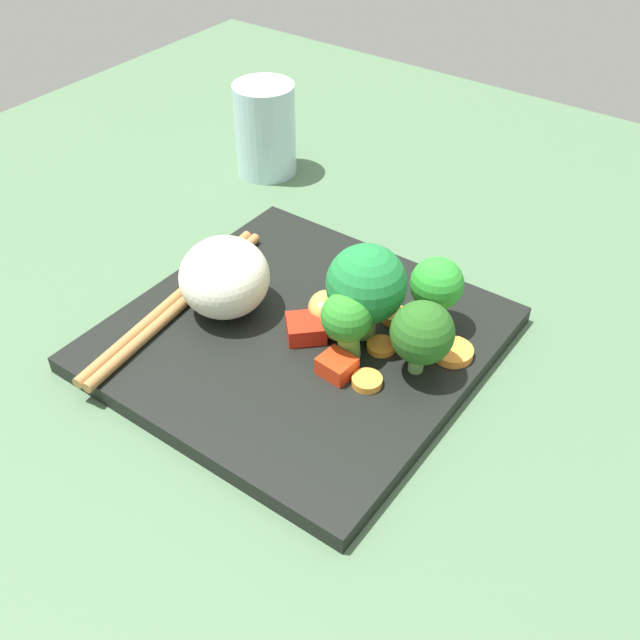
# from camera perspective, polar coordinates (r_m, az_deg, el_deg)

# --- Properties ---
(ground_plane) EXTENTS (1.10, 1.10, 0.02)m
(ground_plane) POSITION_cam_1_polar(r_m,az_deg,el_deg) (0.59, -1.57, -2.70)
(ground_plane) COLOR #486747
(square_plate) EXTENTS (0.27, 0.27, 0.01)m
(square_plate) POSITION_cam_1_polar(r_m,az_deg,el_deg) (0.58, -1.60, -1.45)
(square_plate) COLOR black
(square_plate) RESTS_ON ground_plane
(rice_mound) EXTENTS (0.10, 0.10, 0.06)m
(rice_mound) POSITION_cam_1_polar(r_m,az_deg,el_deg) (0.58, -7.28, 3.25)
(rice_mound) COLOR white
(rice_mound) RESTS_ON square_plate
(broccoli_floret_0) EXTENTS (0.06, 0.06, 0.08)m
(broccoli_floret_0) POSITION_cam_1_polar(r_m,az_deg,el_deg) (0.54, 3.54, 2.64)
(broccoli_floret_0) COLOR #72A344
(broccoli_floret_0) RESTS_ON square_plate
(broccoli_floret_1) EXTENTS (0.05, 0.05, 0.06)m
(broccoli_floret_1) POSITION_cam_1_polar(r_m,az_deg,el_deg) (0.52, 7.78, -1.01)
(broccoli_floret_1) COLOR #6CA052
(broccoli_floret_1) RESTS_ON square_plate
(broccoli_floret_2) EXTENTS (0.04, 0.04, 0.06)m
(broccoli_floret_2) POSITION_cam_1_polar(r_m,az_deg,el_deg) (0.53, 2.20, 0.15)
(broccoli_floret_2) COLOR #6CAE43
(broccoli_floret_2) RESTS_ON square_plate
(broccoli_floret_3) EXTENTS (0.04, 0.04, 0.06)m
(broccoli_floret_3) POSITION_cam_1_polar(r_m,az_deg,el_deg) (0.56, 8.87, 2.53)
(broccoli_floret_3) COLOR #83B35F
(broccoli_floret_3) RESTS_ON square_plate
(carrot_slice_0) EXTENTS (0.03, 0.03, 0.01)m
(carrot_slice_0) POSITION_cam_1_polar(r_m,az_deg,el_deg) (0.53, 3.60, -4.66)
(carrot_slice_0) COLOR #F59D36
(carrot_slice_0) RESTS_ON square_plate
(carrot_slice_1) EXTENTS (0.03, 0.03, 0.01)m
(carrot_slice_1) POSITION_cam_1_polar(r_m,az_deg,el_deg) (0.60, 3.99, 1.35)
(carrot_slice_1) COLOR orange
(carrot_slice_1) RESTS_ON square_plate
(carrot_slice_2) EXTENTS (0.02, 0.02, 0.01)m
(carrot_slice_2) POSITION_cam_1_polar(r_m,az_deg,el_deg) (0.58, 5.66, 0.31)
(carrot_slice_2) COLOR orange
(carrot_slice_2) RESTS_ON square_plate
(carrot_slice_3) EXTENTS (0.03, 0.03, 0.00)m
(carrot_slice_3) POSITION_cam_1_polar(r_m,az_deg,el_deg) (0.56, 4.67, -2.01)
(carrot_slice_3) COLOR orange
(carrot_slice_3) RESTS_ON square_plate
(carrot_slice_4) EXTENTS (0.03, 0.03, 0.01)m
(carrot_slice_4) POSITION_cam_1_polar(r_m,az_deg,el_deg) (0.56, 10.05, -2.41)
(carrot_slice_4) COLOR orange
(carrot_slice_4) RESTS_ON square_plate
(pepper_chunk_0) EXTENTS (0.04, 0.04, 0.01)m
(pepper_chunk_0) POSITION_cam_1_polar(r_m,az_deg,el_deg) (0.56, -1.12, -0.67)
(pepper_chunk_0) COLOR red
(pepper_chunk_0) RESTS_ON square_plate
(pepper_chunk_1) EXTENTS (0.02, 0.03, 0.01)m
(pepper_chunk_1) POSITION_cam_1_polar(r_m,az_deg,el_deg) (0.56, 6.92, -1.44)
(pepper_chunk_1) COLOR red
(pepper_chunk_1) RESTS_ON square_plate
(pepper_chunk_2) EXTENTS (0.02, 0.03, 0.01)m
(pepper_chunk_2) POSITION_cam_1_polar(r_m,az_deg,el_deg) (0.53, 1.28, -3.51)
(pepper_chunk_2) COLOR red
(pepper_chunk_2) RESTS_ON square_plate
(chicken_piece_0) EXTENTS (0.02, 0.03, 0.02)m
(chicken_piece_0) POSITION_cam_1_polar(r_m,az_deg,el_deg) (0.56, 1.31, -0.50)
(chicken_piece_0) COLOR #B88246
(chicken_piece_0) RESTS_ON square_plate
(chicken_piece_1) EXTENTS (0.04, 0.04, 0.02)m
(chicken_piece_1) POSITION_cam_1_polar(r_m,az_deg,el_deg) (0.58, 0.34, 0.97)
(chicken_piece_1) COLOR #B89247
(chicken_piece_1) RESTS_ON square_plate
(chopstick_pair) EXTENTS (0.22, 0.04, 0.01)m
(chopstick_pair) POSITION_cam_1_polar(r_m,az_deg,el_deg) (0.60, -10.83, 1.34)
(chopstick_pair) COLOR #A0713E
(chopstick_pair) RESTS_ON square_plate
(drinking_glass) EXTENTS (0.06, 0.06, 0.09)m
(drinking_glass) POSITION_cam_1_polar(r_m,az_deg,el_deg) (0.79, -4.19, 14.28)
(drinking_glass) COLOR silver
(drinking_glass) RESTS_ON ground_plane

